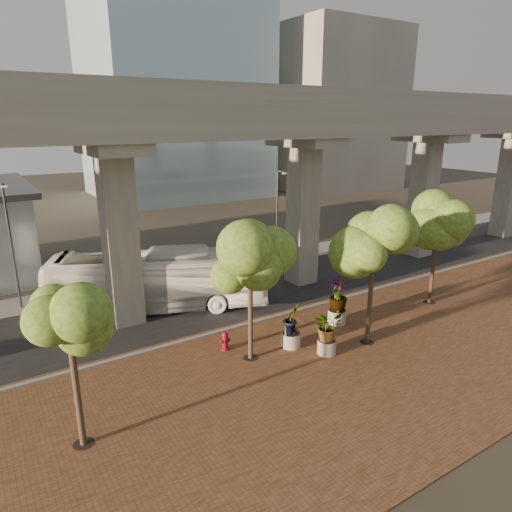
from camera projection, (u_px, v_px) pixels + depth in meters
ground at (240, 310)px, 26.50m from camera, size 160.00×160.00×0.00m
brick_plaza at (332, 371)px, 20.02m from camera, size 70.00×13.00×0.06m
asphalt_road at (224, 299)px, 28.11m from camera, size 90.00×8.00×0.04m
curb_strip at (258, 321)px, 24.86m from camera, size 70.00×0.25×0.16m
far_sidewalk at (187, 274)px, 32.56m from camera, size 90.00×3.00×0.06m
transit_viaduct at (221, 181)px, 26.02m from camera, size 72.00×5.60×12.40m
midrise_block at (332, 110)px, 71.64m from camera, size 18.00×16.00×24.00m
transit_bus at (159, 280)px, 26.29m from camera, size 12.51×7.76×3.46m
parked_car at (393, 233)px, 41.12m from camera, size 5.10×2.16×1.63m
fire_hydrant at (225, 341)px, 21.76m from camera, size 0.48×0.43×0.96m
planter_front at (328, 328)px, 21.16m from camera, size 1.96×1.96×2.16m
planter_right at (338, 297)px, 24.28m from camera, size 2.37×2.37×2.53m
planter_left at (291, 321)px, 21.80m from camera, size 2.02×2.02×2.23m
street_tree_far_west at (68, 325)px, 14.24m from camera, size 3.33×3.33×5.96m
street_tree_near_west at (250, 265)px, 19.80m from camera, size 3.81×3.81×6.30m
street_tree_near_east at (374, 243)px, 21.13m from camera, size 3.96×3.96×6.92m
street_tree_far_east at (438, 228)px, 26.18m from camera, size 3.84×3.84×6.35m
streetlamp_west at (10, 237)px, 25.52m from camera, size 0.37×1.07×7.37m
streetlamp_east at (278, 211)px, 33.44m from camera, size 0.35×1.03×7.12m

